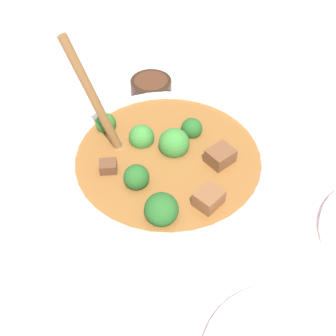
# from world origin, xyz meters

# --- Properties ---
(ground_plane) EXTENTS (4.00, 4.00, 0.00)m
(ground_plane) POSITION_xyz_m (0.00, 0.00, 0.00)
(ground_plane) COLOR silver
(stew_bowl) EXTENTS (0.28, 0.28, 0.24)m
(stew_bowl) POSITION_xyz_m (-0.00, 0.00, 0.05)
(stew_bowl) COLOR white
(stew_bowl) RESTS_ON ground_plane
(condiment_bowl) EXTENTS (0.08, 0.08, 0.03)m
(condiment_bowl) POSITION_xyz_m (0.21, -0.11, 0.02)
(condiment_bowl) COLOR black
(condiment_bowl) RESTS_ON ground_plane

